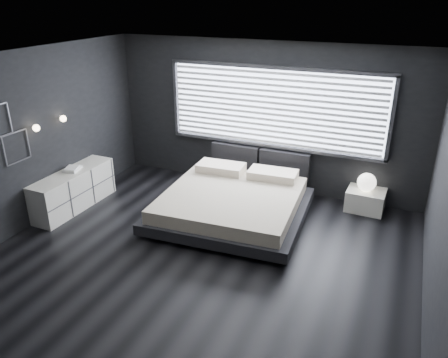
% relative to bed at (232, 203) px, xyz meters
% --- Properties ---
extents(room, '(6.04, 6.00, 2.80)m').
position_rel_bed_xyz_m(room, '(0.03, -1.27, 1.11)').
color(room, black).
rests_on(room, ground).
extents(window, '(4.14, 0.09, 1.52)m').
position_rel_bed_xyz_m(window, '(0.23, 1.42, 1.32)').
color(window, white).
rests_on(window, ground).
extents(headboard, '(1.96, 0.16, 0.52)m').
position_rel_bed_xyz_m(headboard, '(0.00, 1.37, 0.28)').
color(headboard, black).
rests_on(headboard, ground).
extents(sconce_near, '(0.18, 0.11, 0.11)m').
position_rel_bed_xyz_m(sconce_near, '(-2.85, -1.22, 1.31)').
color(sconce_near, silver).
rests_on(sconce_near, ground).
extents(sconce_far, '(0.18, 0.11, 0.11)m').
position_rel_bed_xyz_m(sconce_far, '(-2.85, -0.62, 1.31)').
color(sconce_far, silver).
rests_on(sconce_far, ground).
extents(wall_art_lower, '(0.01, 0.48, 0.48)m').
position_rel_bed_xyz_m(wall_art_lower, '(-2.94, -1.57, 1.09)').
color(wall_art_lower, '#47474C').
rests_on(wall_art_lower, ground).
extents(bed, '(2.57, 2.47, 0.63)m').
position_rel_bed_xyz_m(bed, '(0.00, 0.00, 0.00)').
color(bed, black).
rests_on(bed, ground).
extents(nightstand, '(0.66, 0.56, 0.38)m').
position_rel_bed_xyz_m(nightstand, '(2.05, 1.23, -0.10)').
color(nightstand, white).
rests_on(nightstand, ground).
extents(orb_lamp, '(0.32, 0.32, 0.32)m').
position_rel_bed_xyz_m(orb_lamp, '(2.03, 1.20, 0.24)').
color(orb_lamp, white).
rests_on(orb_lamp, nightstand).
extents(dresser, '(0.51, 1.71, 0.68)m').
position_rel_bed_xyz_m(dresser, '(-2.74, -0.73, 0.05)').
color(dresser, white).
rests_on(dresser, ground).
extents(book_stack, '(0.30, 0.36, 0.06)m').
position_rel_bed_xyz_m(book_stack, '(-2.77, -0.67, 0.42)').
color(book_stack, white).
rests_on(book_stack, dresser).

